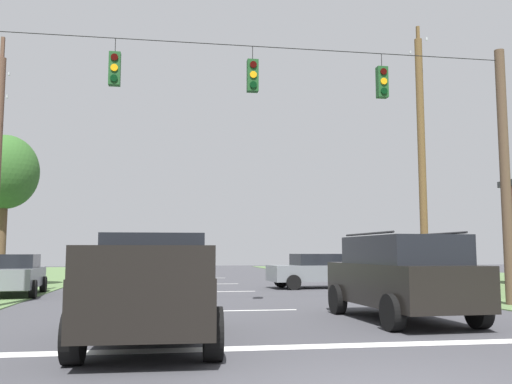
{
  "coord_description": "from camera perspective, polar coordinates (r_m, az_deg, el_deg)",
  "views": [
    {
      "loc": [
        -2.37,
        -5.92,
        1.61
      ],
      "look_at": [
        0.18,
        9.99,
        3.34
      ],
      "focal_mm": 39.18,
      "sensor_mm": 36.0,
      "label": 1
    }
  ],
  "objects": [
    {
      "name": "suv_black",
      "position": [
        13.74,
        14.56,
        -8.22
      ],
      "size": [
        2.38,
        4.88,
        2.05
      ],
      "color": "black",
      "rests_on": "ground"
    },
    {
      "name": "tree_roadside_far_right",
      "position": [
        28.28,
        -24.24,
        1.78
      ],
      "size": [
        3.01,
        3.01,
        7.01
      ],
      "color": "brown",
      "rests_on": "ground"
    },
    {
      "name": "lane_dash_0",
      "position": [
        15.73,
        -0.39,
        -11.99
      ],
      "size": [
        2.5,
        0.15,
        0.01
      ],
      "primitive_type": "cube",
      "rotation": [
        0.0,
        0.0,
        1.57
      ],
      "color": "white",
      "rests_on": "ground"
    },
    {
      "name": "distant_car_far_parked",
      "position": [
        22.6,
        -23.56,
        -7.7
      ],
      "size": [
        2.31,
        4.44,
        1.52
      ],
      "color": "slate",
      "rests_on": "ground"
    },
    {
      "name": "lane_dash_1",
      "position": [
        23.07,
        -3.22,
        -10.11
      ],
      "size": [
        2.5,
        0.15,
        0.01
      ],
      "primitive_type": "cube",
      "rotation": [
        0.0,
        0.0,
        1.57
      ],
      "color": "white",
      "rests_on": "ground"
    },
    {
      "name": "utility_pole_mid_right",
      "position": [
        23.94,
        16.58,
        3.21
      ],
      "size": [
        0.31,
        1.62,
        11.07
      ],
      "color": "brown",
      "rests_on": "ground"
    },
    {
      "name": "lane_dash_3",
      "position": [
        34.87,
        -5.24,
        -8.74
      ],
      "size": [
        2.5,
        0.15,
        0.01
      ],
      "primitive_type": "cube",
      "rotation": [
        0.0,
        0.0,
        1.57
      ],
      "color": "white",
      "rests_on": "ground"
    },
    {
      "name": "pickup_truck",
      "position": [
        10.42,
        -10.55,
        -9.56
      ],
      "size": [
        2.4,
        5.45,
        1.95
      ],
      "color": "black",
      "rests_on": "ground"
    },
    {
      "name": "overhead_signal_span",
      "position": [
        16.05,
        -0.16,
        3.8
      ],
      "size": [
        15.95,
        0.31,
        7.95
      ],
      "color": "brown",
      "rests_on": "ground"
    },
    {
      "name": "stop_bar_stripe",
      "position": [
        9.89,
        5.07,
        -15.45
      ],
      "size": [
        13.14,
        0.45,
        0.01
      ],
      "primitive_type": "cube",
      "color": "white",
      "rests_on": "ground"
    },
    {
      "name": "distant_car_oncoming",
      "position": [
        25.3,
        6.28,
        -7.95
      ],
      "size": [
        4.45,
        2.33,
        1.52
      ],
      "color": "slate",
      "rests_on": "ground"
    },
    {
      "name": "lane_dash_2",
      "position": [
        28.51,
        -4.36,
        -9.34
      ],
      "size": [
        2.5,
        0.15,
        0.01
      ],
      "primitive_type": "cube",
      "rotation": [
        0.0,
        0.0,
        1.57
      ],
      "color": "white",
      "rests_on": "ground"
    },
    {
      "name": "distant_car_crossing_white",
      "position": [
        22.62,
        18.29,
        -7.9
      ],
      "size": [
        2.04,
        4.31,
        1.52
      ],
      "color": "silver",
      "rests_on": "ground"
    }
  ]
}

